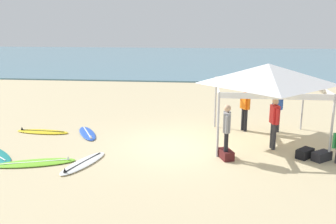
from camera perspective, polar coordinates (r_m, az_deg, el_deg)
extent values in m
plane|color=beige|center=(12.34, 1.05, -5.41)|extent=(80.00, 80.00, 0.00)
cube|color=#568499|center=(43.48, 4.68, 8.46)|extent=(80.00, 36.00, 0.10)
cylinder|color=#B7B7BC|center=(11.20, 7.90, -2.05)|extent=(0.07, 0.07, 2.05)
cylinder|color=#B7B7BC|center=(11.82, 24.44, -2.35)|extent=(0.07, 0.07, 2.05)
cylinder|color=#B7B7BC|center=(14.47, 7.50, 1.57)|extent=(0.07, 0.07, 2.05)
cylinder|color=#B7B7BC|center=(14.95, 20.50, 1.20)|extent=(0.07, 0.07, 2.05)
cube|color=white|center=(11.18, 16.72, 2.39)|extent=(3.36, 0.03, 0.18)
cube|color=white|center=(14.45, 14.33, 5.02)|extent=(3.36, 0.03, 0.18)
cube|color=white|center=(12.64, 7.81, 4.11)|extent=(0.03, 3.36, 0.18)
cube|color=white|center=(13.19, 22.61, 3.58)|extent=(0.03, 3.36, 0.18)
pyramid|color=white|center=(12.75, 15.50, 5.82)|extent=(3.48, 3.48, 0.70)
ellipsoid|color=yellow|center=(14.64, -19.19, -2.94)|extent=(2.10, 0.69, 0.07)
cube|color=black|center=(14.63, -19.21, -2.80)|extent=(1.76, 0.16, 0.01)
cone|color=black|center=(15.04, -22.06, -2.39)|extent=(0.09, 0.09, 0.12)
ellipsoid|color=white|center=(11.10, -13.20, -7.84)|extent=(1.16, 2.09, 0.07)
cube|color=black|center=(11.09, -13.22, -7.66)|extent=(0.58, 1.65, 0.01)
cone|color=black|center=(10.47, -16.00, -8.80)|extent=(0.09, 0.09, 0.12)
ellipsoid|color=blue|center=(13.97, -12.62, -3.30)|extent=(1.34, 1.91, 0.07)
cube|color=white|center=(13.96, -12.63, -3.15)|extent=(0.80, 1.44, 0.01)
cone|color=white|center=(13.21, -12.07, -3.83)|extent=(0.09, 0.09, 0.12)
ellipsoid|color=#7AD12D|center=(11.52, -20.24, -7.54)|extent=(2.41, 1.31, 0.07)
cube|color=white|center=(11.51, -20.26, -7.36)|extent=(1.90, 0.65, 0.01)
cone|color=white|center=(11.38, -15.50, -6.93)|extent=(0.09, 0.09, 0.12)
cylinder|color=#2D2D33|center=(12.38, 16.40, -3.78)|extent=(0.13, 0.13, 0.88)
cylinder|color=#2D2D33|center=(12.54, 16.12, -3.54)|extent=(0.13, 0.13, 0.88)
cube|color=red|center=(12.27, 16.49, -0.36)|extent=(0.28, 0.39, 0.60)
sphere|color=tan|center=(12.17, 16.62, 1.58)|extent=(0.21, 0.21, 0.21)
cylinder|color=red|center=(12.06, 16.85, -0.72)|extent=(0.09, 0.09, 0.54)
cylinder|color=red|center=(12.48, 16.12, -0.19)|extent=(0.09, 0.09, 0.54)
cylinder|color=black|center=(11.12, 9.13, -5.38)|extent=(0.13, 0.13, 0.88)
cylinder|color=black|center=(11.29, 9.14, -5.08)|extent=(0.13, 0.13, 0.88)
cube|color=gray|center=(10.99, 9.28, -1.58)|extent=(0.24, 0.37, 0.60)
sphere|color=tan|center=(10.88, 9.37, 0.58)|extent=(0.21, 0.21, 0.21)
cylinder|color=gray|center=(10.77, 9.27, -2.00)|extent=(0.09, 0.09, 0.54)
cylinder|color=gray|center=(11.22, 9.29, -1.37)|extent=(0.09, 0.09, 0.54)
cylinder|color=black|center=(14.34, 11.74, -1.12)|extent=(0.13, 0.13, 0.88)
cylinder|color=black|center=(14.20, 12.15, -1.29)|extent=(0.13, 0.13, 0.88)
cube|color=orange|center=(14.10, 12.09, 1.70)|extent=(0.36, 0.42, 0.60)
sphere|color=beige|center=(14.02, 12.18, 3.40)|extent=(0.21, 0.21, 0.21)
cylinder|color=orange|center=(14.29, 11.57, 1.81)|extent=(0.09, 0.09, 0.54)
cylinder|color=orange|center=(13.92, 12.62, 1.44)|extent=(0.09, 0.09, 0.54)
cylinder|color=#2D2D33|center=(14.46, 16.97, -1.32)|extent=(0.13, 0.13, 0.88)
cylinder|color=#2D2D33|center=(14.32, 16.51, -1.43)|extent=(0.13, 0.13, 0.88)
cube|color=#2851B2|center=(14.22, 16.94, 1.51)|extent=(0.42, 0.40, 0.60)
sphere|color=tan|center=(14.14, 17.06, 3.19)|extent=(0.21, 0.21, 0.21)
cylinder|color=#2851B2|center=(14.40, 17.52, 1.53)|extent=(0.09, 0.09, 0.54)
cylinder|color=#2851B2|center=(14.05, 16.34, 1.32)|extent=(0.09, 0.09, 0.54)
cylinder|color=#2D8C47|center=(11.78, 24.76, -4.13)|extent=(0.09, 0.09, 0.47)
cube|color=black|center=(12.05, 20.79, -6.12)|extent=(0.64, 0.66, 0.28)
cube|color=#232328|center=(12.01, 23.08, -6.41)|extent=(0.67, 0.62, 0.28)
cube|color=#4C1919|center=(11.34, 9.12, -6.61)|extent=(0.51, 0.67, 0.28)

